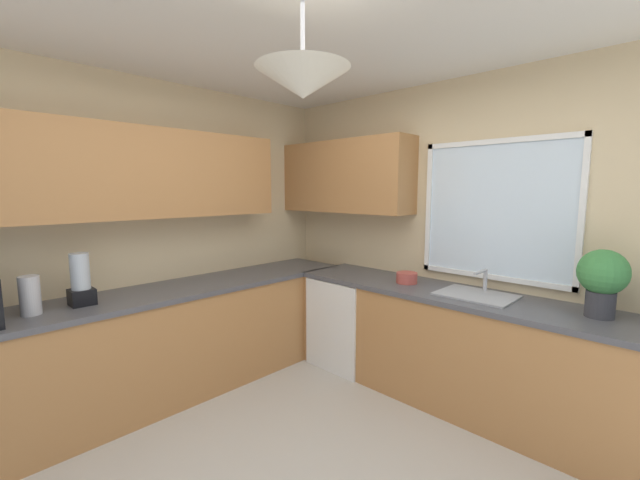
% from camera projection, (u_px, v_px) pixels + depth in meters
% --- Properties ---
extents(room_shell, '(4.04, 3.89, 2.64)m').
position_uv_depth(room_shell, '(278.00, 166.00, 2.81)').
color(room_shell, beige).
rests_on(room_shell, ground_plane).
extents(counter_run_left, '(0.65, 3.50, 0.89)m').
position_uv_depth(counter_run_left, '(163.00, 344.00, 3.16)').
color(counter_run_left, '#AD7542').
rests_on(counter_run_left, ground_plane).
extents(counter_run_back, '(3.13, 0.65, 0.89)m').
position_uv_depth(counter_run_back, '(474.00, 353.00, 2.99)').
color(counter_run_back, '#AD7542').
rests_on(counter_run_back, ground_plane).
extents(dishwasher, '(0.60, 0.60, 0.84)m').
position_uv_depth(dishwasher, '(350.00, 320.00, 3.80)').
color(dishwasher, white).
rests_on(dishwasher, ground_plane).
extents(kettle, '(0.12, 0.12, 0.25)m').
position_uv_depth(kettle, '(30.00, 296.00, 2.48)').
color(kettle, '#B7B7BC').
rests_on(kettle, counter_run_left).
extents(sink_assembly, '(0.53, 0.40, 0.19)m').
position_uv_depth(sink_assembly, '(476.00, 294.00, 2.94)').
color(sink_assembly, '#9EA0A5').
rests_on(sink_assembly, counter_run_back).
extents(potted_plant, '(0.28, 0.28, 0.43)m').
position_uv_depth(potted_plant, '(603.00, 277.00, 2.42)').
color(potted_plant, '#38383D').
rests_on(potted_plant, counter_run_back).
extents(bowl, '(0.18, 0.18, 0.09)m').
position_uv_depth(bowl, '(407.00, 278.00, 3.35)').
color(bowl, '#B74C42').
rests_on(bowl, counter_run_back).
extents(blender_appliance, '(0.15, 0.15, 0.36)m').
position_uv_depth(blender_appliance, '(81.00, 282.00, 2.70)').
color(blender_appliance, black).
rests_on(blender_appliance, counter_run_left).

